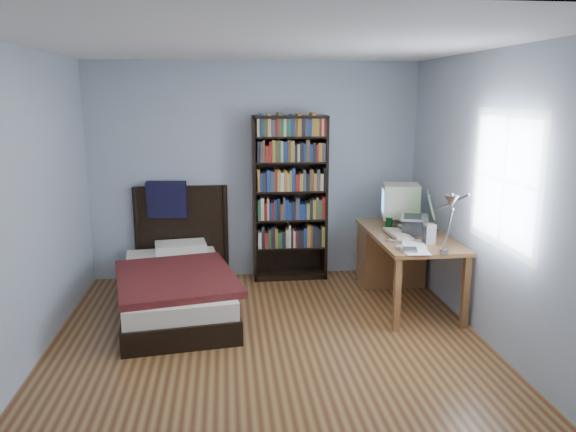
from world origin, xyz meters
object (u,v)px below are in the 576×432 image
object	(u,v)px
desk_lamp	(450,207)
desk	(395,252)
crt_monitor	(399,201)
bed	(176,282)
bookshelf	(290,198)
keyboard	(398,234)
speaker	(429,234)
laptop	(416,222)
soda_can	(389,223)

from	to	relation	value
desk_lamp	desk	bearing A→B (deg)	88.39
crt_monitor	bed	xyz separation A→B (m)	(-2.41, -0.33, -0.73)
bookshelf	keyboard	bearing A→B (deg)	-44.96
speaker	bookshelf	distance (m)	1.78
bookshelf	bed	distance (m)	1.65
crt_monitor	desk_lamp	xyz separation A→B (m)	(-0.08, -1.58, 0.25)
speaker	bed	xyz separation A→B (m)	(-2.44, 0.52, -0.57)
desk	laptop	size ratio (longest dim) A/B	3.44
desk_lamp	laptop	bearing A→B (deg)	84.00
bed	keyboard	bearing A→B (deg)	-4.63
speaker	bookshelf	xyz separation A→B (m)	(-1.19, 1.32, 0.13)
keyboard	soda_can	xyz separation A→B (m)	(-0.00, 0.31, 0.05)
crt_monitor	soda_can	size ratio (longest dim) A/B	3.65
desk	desk_lamp	xyz separation A→B (m)	(-0.04, -1.56, 0.82)
desk	bookshelf	world-z (taller)	bookshelf
laptop	speaker	bearing A→B (deg)	-90.53
desk	keyboard	size ratio (longest dim) A/B	3.43
crt_monitor	desk_lamp	distance (m)	1.60
speaker	keyboard	bearing A→B (deg)	115.10
soda_can	bed	bearing A→B (deg)	-176.84
crt_monitor	keyboard	distance (m)	0.59
crt_monitor	soda_can	world-z (taller)	crt_monitor
keyboard	bed	bearing A→B (deg)	173.41
laptop	keyboard	size ratio (longest dim) A/B	1.00
laptop	speaker	world-z (taller)	laptop
desk	desk_lamp	bearing A→B (deg)	-91.61
desk	keyboard	xyz separation A→B (m)	(-0.13, -0.49, 0.33)
crt_monitor	keyboard	world-z (taller)	crt_monitor
desk_lamp	bookshelf	xyz separation A→B (m)	(-1.07, 2.06, -0.28)
crt_monitor	desk_lamp	size ratio (longest dim) A/B	0.73
keyboard	speaker	bearing A→B (deg)	-61.13
laptop	bookshelf	bearing A→B (deg)	142.06
laptop	bed	size ratio (longest dim) A/B	0.21
desk	desk_lamp	distance (m)	1.76
speaker	bed	world-z (taller)	bed
laptop	crt_monitor	bearing A→B (deg)	94.64
crt_monitor	soda_can	distance (m)	0.33
laptop	soda_can	bearing A→B (deg)	130.00
crt_monitor	laptop	distance (m)	0.48
soda_can	bed	xyz separation A→B (m)	(-2.24, -0.12, -0.54)
desk	keyboard	bearing A→B (deg)	-104.88
crt_monitor	desk	bearing A→B (deg)	-146.61
desk	bookshelf	size ratio (longest dim) A/B	0.82
crt_monitor	keyboard	bearing A→B (deg)	-108.04
soda_can	bed	distance (m)	2.31
speaker	soda_can	size ratio (longest dim) A/B	1.52
desk	bed	size ratio (longest dim) A/B	0.72
bed	desk	bearing A→B (deg)	7.39
speaker	bed	bearing A→B (deg)	162.29
desk_lamp	bookshelf	bearing A→B (deg)	117.59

